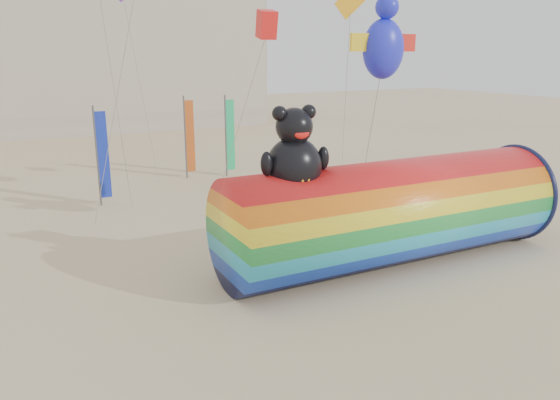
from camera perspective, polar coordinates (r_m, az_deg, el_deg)
name	(u,v)px	position (r m, az deg, el deg)	size (l,w,h in m)	color
ground	(287,276)	(19.83, 0.71, -7.90)	(160.00, 160.00, 0.00)	#CCB58C
windsock_assembly	(392,209)	(20.95, 11.66, -0.95)	(13.50, 4.11, 6.22)	red
kite_handler	(406,205)	(26.55, 13.01, -0.54)	(0.55, 0.36, 1.52)	#55565C
fabric_bundle	(453,225)	(26.09, 17.59, -2.49)	(2.62, 1.35, 0.41)	#3E0D0B
festival_banners	(178,142)	(33.17, -10.60, 6.01)	(9.14, 4.29, 5.20)	#59595E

